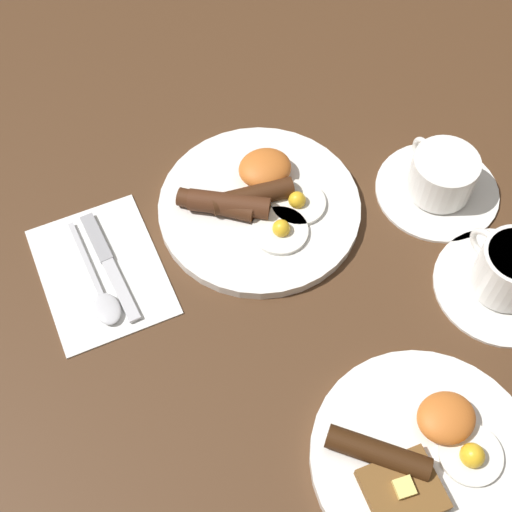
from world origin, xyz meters
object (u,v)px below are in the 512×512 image
object	(u,v)px
knife	(107,260)
teacup_far	(508,274)
breakfast_plate_far	(424,457)
breakfast_plate_near	(258,203)
teacup_near	(441,179)
spoon	(102,297)

from	to	relation	value
knife	teacup_far	bearing A→B (deg)	58.76
breakfast_plate_far	knife	size ratio (longest dim) A/B	1.45
breakfast_plate_near	teacup_far	bearing A→B (deg)	135.68
breakfast_plate_near	teacup_far	size ratio (longest dim) A/B	1.58
breakfast_plate_far	teacup_near	xyz separation A→B (m)	(-0.20, -0.31, 0.02)
breakfast_plate_far	knife	xyz separation A→B (m)	(0.24, -0.38, -0.01)
breakfast_plate_far	teacup_near	world-z (taller)	teacup_near
spoon	teacup_near	bearing A→B (deg)	84.88
teacup_near	spoon	distance (m)	0.47
breakfast_plate_near	knife	xyz separation A→B (m)	(0.21, 0.00, -0.01)
breakfast_plate_far	teacup_far	bearing A→B (deg)	-142.89
breakfast_plate_far	spoon	world-z (taller)	breakfast_plate_far
breakfast_plate_near	knife	distance (m)	0.21
breakfast_plate_far	spoon	distance (m)	0.42
breakfast_plate_near	spoon	world-z (taller)	breakfast_plate_near
knife	spoon	bearing A→B (deg)	-26.51
knife	spoon	world-z (taller)	spoon
teacup_far	spoon	distance (m)	0.50
breakfast_plate_near	knife	size ratio (longest dim) A/B	1.56
teacup_far	spoon	world-z (taller)	teacup_far
teacup_far	spoon	bearing A→B (deg)	-20.77
teacup_near	teacup_far	xyz separation A→B (m)	(0.00, 0.16, 0.00)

